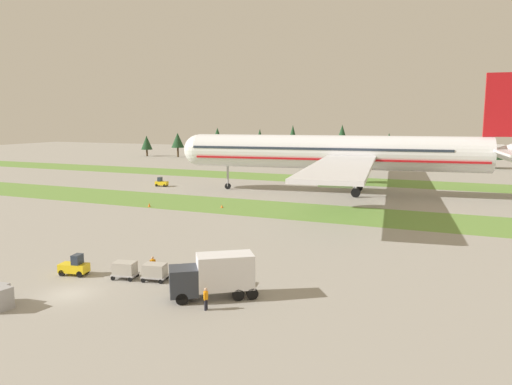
# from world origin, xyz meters

# --- Properties ---
(ground_plane) EXTENTS (400.00, 400.00, 0.00)m
(ground_plane) POSITION_xyz_m (0.00, 0.00, 0.00)
(ground_plane) COLOR gray
(grass_strip_near) EXTENTS (320.00, 14.06, 0.01)m
(grass_strip_near) POSITION_xyz_m (0.00, 42.48, 0.00)
(grass_strip_near) COLOR olive
(grass_strip_near) RESTS_ON ground
(grass_strip_far) EXTENTS (320.00, 14.06, 0.01)m
(grass_strip_far) POSITION_xyz_m (0.00, 82.59, 0.00)
(grass_strip_far) COLOR olive
(grass_strip_far) RESTS_ON ground
(airliner) EXTENTS (65.68, 81.01, 22.07)m
(airliner) POSITION_xyz_m (8.68, 62.82, 7.91)
(airliner) COLOR silver
(airliner) RESTS_ON ground
(baggage_tug) EXTENTS (2.80, 1.78, 1.97)m
(baggage_tug) POSITION_xyz_m (-3.21, 4.05, 0.81)
(baggage_tug) COLOR yellow
(baggage_tug) RESTS_ON ground
(cargo_dolly_lead) EXTENTS (2.45, 1.90, 1.55)m
(cargo_dolly_lead) POSITION_xyz_m (1.72, 5.02, 0.92)
(cargo_dolly_lead) COLOR #A3A3A8
(cargo_dolly_lead) RESTS_ON ground
(cargo_dolly_second) EXTENTS (2.45, 1.90, 1.55)m
(cargo_dolly_second) POSITION_xyz_m (4.56, 5.58, 0.92)
(cargo_dolly_second) COLOR #A3A3A8
(cargo_dolly_second) RESTS_ON ground
(cargo_dolly_third) EXTENTS (2.45, 1.90, 1.55)m
(cargo_dolly_third) POSITION_xyz_m (7.41, 6.14, 0.92)
(cargo_dolly_third) COLOR #A3A3A8
(cargo_dolly_third) RESTS_ON ground
(cargo_dolly_fourth) EXTENTS (2.45, 1.90, 1.55)m
(cargo_dolly_fourth) POSITION_xyz_m (10.26, 6.70, 0.92)
(cargo_dolly_fourth) COLOR #A3A3A8
(cargo_dolly_fourth) RESTS_ON ground
(catering_truck) EXTENTS (7.02, 5.86, 3.58)m
(catering_truck) POSITION_xyz_m (11.42, 3.87, 1.95)
(catering_truck) COLOR #2D333D
(catering_truck) RESTS_ON ground
(pushback_tractor) EXTENTS (2.75, 1.63, 1.97)m
(pushback_tractor) POSITION_xyz_m (-29.56, 57.76, 0.81)
(pushback_tractor) COLOR yellow
(pushback_tractor) RESTS_ON ground
(ground_crew_marshaller) EXTENTS (0.36, 0.56, 1.74)m
(ground_crew_marshaller) POSITION_xyz_m (12.03, 1.37, 0.95)
(ground_crew_marshaller) COLOR black
(ground_crew_marshaller) RESTS_ON ground
(ground_crew_loader) EXTENTS (0.40, 0.45, 1.74)m
(ground_crew_loader) POSITION_xyz_m (3.39, 6.97, 0.95)
(ground_crew_loader) COLOR black
(ground_crew_loader) RESTS_ON ground
(taxiway_marker_0) EXTENTS (0.44, 0.44, 0.66)m
(taxiway_marker_0) POSITION_xyz_m (-17.61, 36.31, 0.33)
(taxiway_marker_0) COLOR orange
(taxiway_marker_0) RESTS_ON ground
(taxiway_marker_1) EXTENTS (0.44, 0.44, 0.50)m
(taxiway_marker_1) POSITION_xyz_m (-6.36, 40.30, 0.25)
(taxiway_marker_1) COLOR orange
(taxiway_marker_1) RESTS_ON ground
(distant_tree_line) EXTENTS (168.82, 9.03, 12.27)m
(distant_tree_line) POSITION_xyz_m (3.66, 124.89, 6.76)
(distant_tree_line) COLOR #4C3823
(distant_tree_line) RESTS_ON ground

